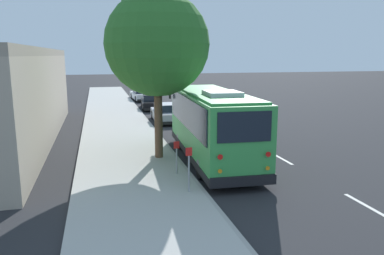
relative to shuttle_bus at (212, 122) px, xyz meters
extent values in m
plane|color=#28282B|center=(-0.16, -0.24, -1.75)|extent=(160.00, 160.00, 0.00)
cube|color=#B2AFA8|center=(-0.16, 3.74, -1.67)|extent=(80.00, 4.30, 0.15)
cube|color=#9D9A94|center=(-0.16, 1.52, -1.67)|extent=(80.00, 0.14, 0.15)
cube|color=green|center=(0.00, 0.00, -0.10)|extent=(8.59, 2.75, 2.72)
cube|color=black|center=(0.00, 0.00, -1.32)|extent=(8.64, 2.80, 0.28)
cube|color=black|center=(0.00, 0.00, 0.50)|extent=(7.90, 2.80, 1.30)
cube|color=black|center=(4.26, -0.21, 0.50)|extent=(0.13, 2.05, 1.36)
cube|color=black|center=(-4.26, 0.21, 0.59)|extent=(0.12, 1.88, 1.04)
cube|color=black|center=(4.26, -0.21, 1.12)|extent=(0.12, 1.69, 0.22)
cube|color=green|center=(0.00, 0.00, 1.30)|extent=(8.06, 2.51, 0.10)
cube|color=silver|center=(-1.51, 0.07, 1.42)|extent=(1.62, 1.40, 0.20)
cube|color=black|center=(4.28, -0.21, -1.28)|extent=(0.22, 2.36, 0.36)
cube|color=black|center=(-4.28, 0.21, -1.28)|extent=(0.22, 2.36, 0.36)
cylinder|color=red|center=(-4.28, 1.06, -0.37)|extent=(0.04, 0.18, 0.18)
cylinder|color=orange|center=(-4.28, 1.06, -0.86)|extent=(0.04, 0.14, 0.14)
cylinder|color=red|center=(-4.36, -0.63, -0.37)|extent=(0.04, 0.18, 0.18)
cylinder|color=orange|center=(-4.36, -0.63, -0.86)|extent=(0.04, 0.14, 0.14)
cube|color=white|center=(4.37, 0.57, -1.11)|extent=(0.06, 0.32, 0.18)
cube|color=white|center=(4.29, -1.00, -1.11)|extent=(0.06, 0.32, 0.18)
cube|color=black|center=(4.05, 1.13, 0.75)|extent=(0.06, 0.10, 0.24)
cylinder|color=black|center=(2.56, 0.89, -1.22)|extent=(1.07, 0.35, 1.06)
cylinder|color=slate|center=(2.56, 0.89, -1.22)|extent=(0.49, 0.34, 0.48)
cylinder|color=black|center=(2.46, -1.14, -1.22)|extent=(1.07, 0.35, 1.06)
cylinder|color=slate|center=(2.46, -1.14, -1.22)|extent=(0.49, 0.34, 0.48)
cylinder|color=black|center=(-2.32, 1.13, -1.22)|extent=(1.07, 0.35, 1.06)
cylinder|color=slate|center=(-2.32, 1.13, -1.22)|extent=(0.49, 0.34, 0.48)
cylinder|color=black|center=(-2.42, -0.90, -1.22)|extent=(1.07, 0.35, 1.06)
cylinder|color=slate|center=(-2.42, -0.90, -1.22)|extent=(0.49, 0.34, 0.48)
cube|color=#A8AAAF|center=(10.42, 0.26, -1.27)|extent=(4.16, 1.78, 0.63)
cube|color=black|center=(10.31, 0.26, -0.71)|extent=(1.99, 1.48, 0.48)
cube|color=#A8AAAF|center=(10.31, 0.26, -0.47)|extent=(1.91, 1.44, 0.05)
cube|color=black|center=(12.49, 0.19, -1.49)|extent=(0.13, 1.59, 0.20)
cube|color=black|center=(8.35, 0.33, -1.49)|extent=(0.13, 1.59, 0.20)
cylinder|color=black|center=(11.74, 0.96, -1.43)|extent=(0.65, 0.22, 0.65)
cylinder|color=slate|center=(11.74, 0.96, -1.43)|extent=(0.30, 0.23, 0.29)
cylinder|color=black|center=(11.69, -0.53, -1.43)|extent=(0.65, 0.22, 0.65)
cylinder|color=slate|center=(11.69, -0.53, -1.43)|extent=(0.30, 0.23, 0.29)
cylinder|color=black|center=(9.15, 1.05, -1.43)|extent=(0.65, 0.22, 0.65)
cylinder|color=slate|center=(9.15, 1.05, -1.43)|extent=(0.30, 0.23, 0.29)
cylinder|color=black|center=(9.10, -0.44, -1.43)|extent=(0.65, 0.22, 0.65)
cylinder|color=slate|center=(9.10, -0.44, -1.43)|extent=(0.30, 0.23, 0.29)
cube|color=black|center=(17.20, 0.28, -1.28)|extent=(4.46, 1.98, 0.62)
cube|color=black|center=(17.08, 0.28, -0.73)|extent=(2.16, 1.58, 0.48)
cube|color=black|center=(17.08, 0.28, -0.49)|extent=(2.08, 1.54, 0.05)
cube|color=black|center=(19.39, 0.11, -1.49)|extent=(0.20, 1.61, 0.20)
cube|color=black|center=(15.00, 0.44, -1.49)|extent=(0.20, 1.61, 0.20)
cylinder|color=black|center=(18.62, 0.93, -1.44)|extent=(0.64, 0.25, 0.63)
cylinder|color=slate|center=(18.62, 0.93, -1.44)|extent=(0.30, 0.24, 0.28)
cylinder|color=black|center=(18.51, -0.58, -1.44)|extent=(0.64, 0.25, 0.63)
cylinder|color=slate|center=(18.51, -0.58, -1.44)|extent=(0.30, 0.24, 0.28)
cylinder|color=black|center=(15.88, 1.13, -1.44)|extent=(0.64, 0.25, 0.63)
cylinder|color=slate|center=(15.88, 1.13, -1.44)|extent=(0.30, 0.24, 0.28)
cylinder|color=black|center=(15.77, -0.38, -1.44)|extent=(0.64, 0.25, 0.63)
cylinder|color=slate|center=(15.77, -0.38, -1.44)|extent=(0.30, 0.24, 0.28)
cube|color=silver|center=(23.86, 0.39, -1.28)|extent=(4.63, 2.01, 0.63)
cube|color=black|center=(23.74, 0.39, -0.72)|extent=(2.23, 1.62, 0.48)
cube|color=silver|center=(23.74, 0.39, -0.48)|extent=(2.15, 1.58, 0.05)
cube|color=black|center=(26.14, 0.54, -1.49)|extent=(0.19, 1.67, 0.20)
cube|color=black|center=(21.58, 0.25, -1.49)|extent=(0.19, 1.67, 0.20)
cylinder|color=black|center=(25.23, 1.27, -1.43)|extent=(0.65, 0.24, 0.64)
cylinder|color=slate|center=(25.23, 1.27, -1.43)|extent=(0.30, 0.24, 0.29)
cylinder|color=black|center=(25.33, -0.30, -1.43)|extent=(0.65, 0.24, 0.64)
cylinder|color=slate|center=(25.33, -0.30, -1.43)|extent=(0.30, 0.24, 0.29)
cylinder|color=black|center=(22.38, 1.09, -1.43)|extent=(0.65, 0.24, 0.64)
cylinder|color=slate|center=(22.38, 1.09, -1.43)|extent=(0.30, 0.24, 0.29)
cylinder|color=black|center=(22.48, -0.48, -1.43)|extent=(0.65, 0.24, 0.64)
cylinder|color=slate|center=(22.48, -0.48, -1.43)|extent=(0.30, 0.24, 0.29)
cylinder|color=brown|center=(0.63, 2.31, 0.11)|extent=(0.36, 0.36, 3.43)
sphere|color=#2D6B28|center=(0.63, 2.31, 3.40)|extent=(4.49, 4.49, 4.49)
sphere|color=#31732C|center=(1.19, 2.31, 4.86)|extent=(2.92, 2.92, 2.92)
cylinder|color=gray|center=(-3.95, 2.04, -0.97)|extent=(0.06, 0.06, 1.25)
cube|color=red|center=(-3.95, 2.04, -0.21)|extent=(0.02, 0.22, 0.28)
cylinder|color=gray|center=(-1.96, 2.04, -1.09)|extent=(0.06, 0.06, 1.01)
cube|color=red|center=(-1.96, 2.04, -0.45)|extent=(0.02, 0.22, 0.28)
cube|color=gray|center=(6.40, 7.45, 3.09)|extent=(20.27, 0.30, 0.40)
cube|color=silver|center=(-6.33, -3.20, -1.75)|extent=(2.40, 0.14, 0.01)
cube|color=silver|center=(-0.33, -3.20, -1.75)|extent=(2.40, 0.14, 0.01)
cube|color=silver|center=(5.67, -3.20, -1.75)|extent=(2.40, 0.14, 0.01)
camera|label=1|loc=(-15.59, 4.89, 2.93)|focal=35.00mm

